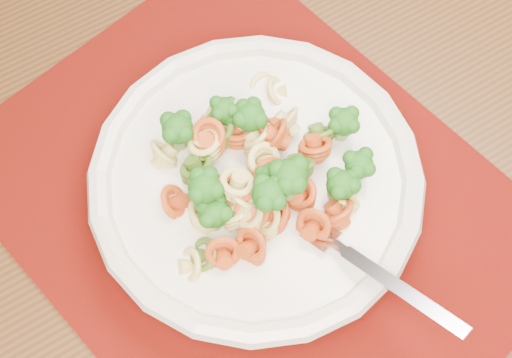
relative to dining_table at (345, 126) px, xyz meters
The scene contains 5 objects.
dining_table is the anchor object (origin of this frame).
placemat 0.20m from the dining_table, 88.15° to the right, with size 0.46×0.36×0.00m, color #530E03.
pasta_bowl 0.21m from the dining_table, 88.81° to the right, with size 0.28×0.28×0.05m.
pasta_broccoli_heap 0.22m from the dining_table, 88.81° to the right, with size 0.23×0.23×0.06m, color #CABB64, non-canonical shape.
fork 0.24m from the dining_table, 66.28° to the right, with size 0.19×0.02×0.01m, color silver, non-canonical shape.
Camera 1 is at (-0.09, -0.05, 1.33)m, focal length 50.00 mm.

